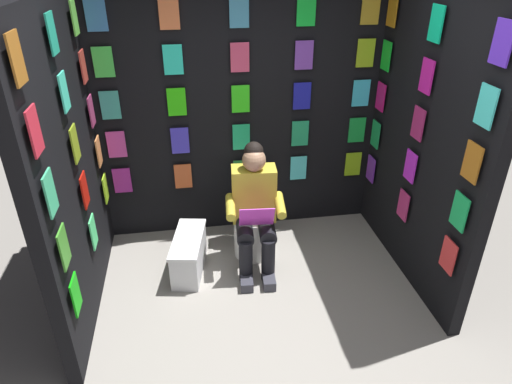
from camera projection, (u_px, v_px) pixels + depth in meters
name	position (u px, v px, depth m)	size (l,w,h in m)	color
ground_plane	(276.00, 359.00, 3.31)	(30.00, 30.00, 0.00)	gray
display_wall_back	(240.00, 117.00, 4.39)	(2.83, 0.14, 2.42)	black
display_wall_left	(423.00, 146.00, 3.74)	(0.14, 1.87, 2.42)	black
display_wall_right	(69.00, 170.00, 3.34)	(0.14, 1.87, 2.42)	black
toilet	(253.00, 220.00, 4.38)	(0.42, 0.57, 0.77)	white
person_reading	(255.00, 208.00, 4.05)	(0.55, 0.71, 1.19)	gold
comic_longbox_near	(189.00, 254.00, 4.14)	(0.37, 0.69, 0.36)	silver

